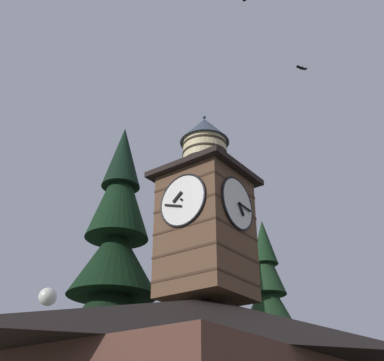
# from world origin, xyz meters

# --- Properties ---
(clock_tower) EXTENTS (3.87, 3.87, 8.94)m
(clock_tower) POSITION_xyz_m (-0.18, -1.06, 10.20)
(clock_tower) COLOR brown
(clock_tower) RESTS_ON building_main
(pine_tree_behind) EXTENTS (6.68, 6.68, 17.08)m
(pine_tree_behind) POSITION_xyz_m (-0.44, -6.75, 6.86)
(pine_tree_behind) COLOR #473323
(pine_tree_behind) RESTS_ON ground_plane
(pine_tree_aside) EXTENTS (5.16, 5.16, 13.91)m
(pine_tree_aside) POSITION_xyz_m (-10.17, -3.67, 5.82)
(pine_tree_aside) COLOR #473323
(pine_tree_aside) RESTS_ON ground_plane
(moon) EXTENTS (1.86, 1.86, 1.86)m
(moon) POSITION_xyz_m (-14.87, -31.35, 14.06)
(moon) COLOR silver
(flying_bird_low) EXTENTS (0.61, 0.45, 0.12)m
(flying_bird_low) POSITION_xyz_m (-3.32, 2.92, 18.45)
(flying_bird_low) COLOR black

